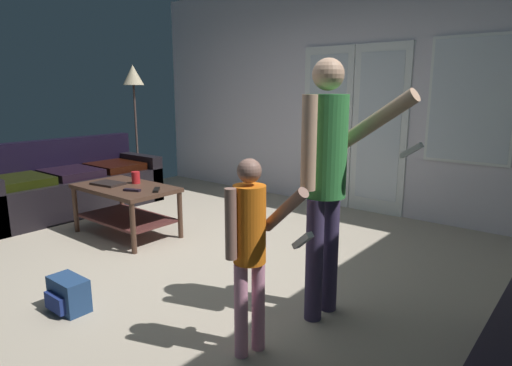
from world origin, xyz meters
TOP-DOWN VIEW (x-y plane):
  - ground_plane at (0.00, 0.00)m, footprint 6.03×5.27m
  - wall_back_with_doors at (0.07, 2.60)m, footprint 6.03×0.09m
  - leather_couch at (-2.36, 0.26)m, footprint 0.89×2.14m
  - coffee_table at (-1.01, 0.15)m, footprint 1.07×0.63m
  - person_adult at (1.41, -0.01)m, footprint 0.68×0.45m
  - person_child at (1.32, -0.65)m, footprint 0.47×0.30m
  - floor_lamp at (-2.66, 1.52)m, footprint 0.30×0.30m
  - backpack at (0.03, -1.05)m, footprint 0.30×0.20m
  - laptop_closed at (-1.20, 0.08)m, footprint 0.35×0.26m
  - cup_near_edge at (-1.03, 0.30)m, footprint 0.09×0.09m
  - tv_remote_black at (-0.58, 0.21)m, footprint 0.16×0.16m
  - dvd_remote_slim at (-0.76, 0.06)m, footprint 0.18×0.11m

SIDE VIEW (x-z plane):
  - ground_plane at x=0.00m, z-range -0.02..0.00m
  - backpack at x=0.03m, z-range 0.00..0.23m
  - leather_couch at x=-2.36m, z-range -0.13..0.73m
  - coffee_table at x=-1.01m, z-range 0.12..0.64m
  - tv_remote_black at x=-0.58m, z-range 0.52..0.54m
  - dvd_remote_slim at x=-0.76m, z-range 0.52..0.54m
  - laptop_closed at x=-1.20m, z-range 0.52..0.54m
  - cup_near_edge at x=-1.03m, z-range 0.52..0.64m
  - person_child at x=1.32m, z-range 0.11..1.24m
  - person_adult at x=1.41m, z-range 0.17..1.84m
  - wall_back_with_doors at x=0.07m, z-range -0.05..2.84m
  - floor_lamp at x=-2.66m, z-range 0.64..2.47m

